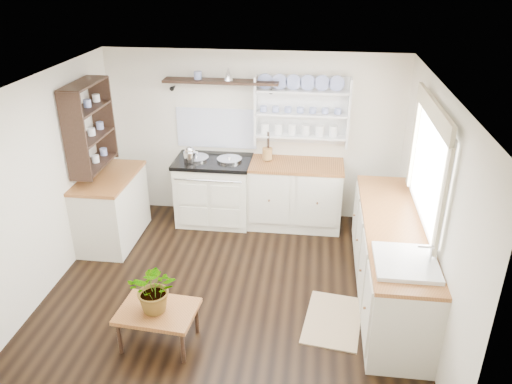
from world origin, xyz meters
TOP-DOWN VIEW (x-y plane):
  - floor at (0.00, 0.00)m, footprint 4.00×3.80m
  - wall_back at (0.00, 1.90)m, footprint 4.00×0.02m
  - wall_right at (2.00, 0.00)m, footprint 0.02×3.80m
  - wall_left at (-2.00, 0.00)m, footprint 0.02×3.80m
  - ceiling at (0.00, 0.00)m, footprint 4.00×3.80m
  - window at (1.95, 0.15)m, footprint 0.08×1.55m
  - aga_cooker at (-0.50, 1.57)m, footprint 1.02×0.71m
  - back_cabinets at (0.60, 1.60)m, footprint 1.27×0.63m
  - right_cabinets at (1.70, 0.10)m, footprint 0.62×2.43m
  - belfast_sink at (1.70, -0.65)m, footprint 0.55×0.60m
  - left_cabinets at (-1.70, 0.90)m, footprint 0.62×1.13m
  - plate_rack at (0.65, 1.86)m, footprint 1.20×0.22m
  - high_shelf at (-0.40, 1.78)m, footprint 1.50×0.29m
  - left_shelving at (-1.84, 0.90)m, footprint 0.28×0.80m
  - kettle at (-0.78, 1.45)m, footprint 0.16×0.16m
  - utensil_crock at (0.22, 1.68)m, footprint 0.13×0.13m
  - center_table at (-0.54, -0.92)m, footprint 0.76×0.57m
  - potted_plant at (-0.54, -0.92)m, footprint 0.46×0.41m
  - floor_rug at (1.12, -0.40)m, footprint 0.66×0.92m

SIDE VIEW (x-z plane):
  - floor at x=0.00m, z-range -0.01..0.01m
  - floor_rug at x=1.12m, z-range 0.00..0.02m
  - center_table at x=-0.54m, z-range 0.15..0.54m
  - right_cabinets at x=1.70m, z-range 0.01..0.91m
  - left_cabinets at x=-1.70m, z-range 0.01..0.91m
  - back_cabinets at x=0.60m, z-range 0.01..0.91m
  - aga_cooker at x=-0.50m, z-range -0.01..0.94m
  - potted_plant at x=-0.54m, z-range 0.39..0.88m
  - belfast_sink at x=1.70m, z-range 0.58..1.03m
  - utensil_crock at x=0.22m, z-range 0.91..1.07m
  - kettle at x=-0.78m, z-range 0.93..1.13m
  - wall_back at x=0.00m, z-range 0.00..2.30m
  - wall_right at x=2.00m, z-range 0.00..2.30m
  - wall_left at x=-2.00m, z-range 0.00..2.30m
  - left_shelving at x=-1.84m, z-range 1.02..2.08m
  - plate_rack at x=0.65m, z-range 1.11..2.01m
  - window at x=1.95m, z-range 0.95..2.17m
  - high_shelf at x=-0.40m, z-range 1.83..1.99m
  - ceiling at x=0.00m, z-range 2.29..2.30m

